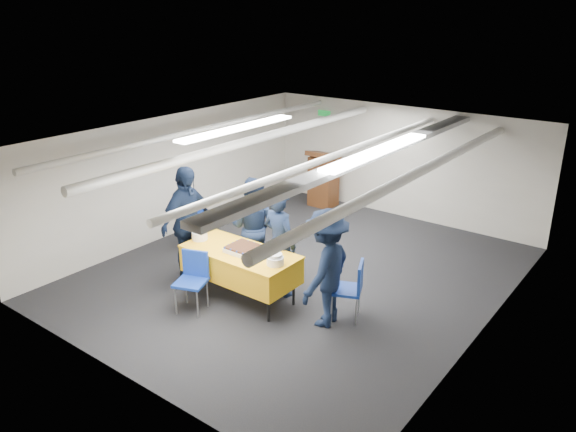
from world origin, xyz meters
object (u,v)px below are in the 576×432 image
object	(u,v)px
sailor_b	(253,227)
sailor_d	(326,268)
sheet_cake	(246,249)
chair_near	(193,275)
sailor_c	(187,223)
serving_table	(240,264)
chair_left	(194,219)
sailor_a	(280,243)
chair_right	(352,285)
podium	(323,179)

from	to	relation	value
sailor_b	sailor_d	world-z (taller)	sailor_d
sheet_cake	chair_near	distance (m)	0.84
sailor_d	sailor_c	bearing A→B (deg)	-94.10
sailor_b	sailor_d	distance (m)	1.88
serving_table	chair_near	world-z (taller)	chair_near
chair_left	sailor_a	distance (m)	2.39
sheet_cake	sailor_c	distance (m)	1.26
chair_left	sailor_b	xyz separation A→B (m)	(1.58, -0.20, 0.30)
sailor_a	chair_right	bearing A→B (deg)	-173.74
sheet_cake	sailor_d	world-z (taller)	sailor_d
podium	sailor_a	xyz separation A→B (m)	(1.73, -3.77, 0.22)
sheet_cake	sailor_c	bearing A→B (deg)	178.94
sailor_a	sheet_cake	bearing A→B (deg)	66.09
chair_right	sailor_a	bearing A→B (deg)	179.82
chair_right	chair_left	bearing A→B (deg)	172.71
sailor_c	podium	bearing A→B (deg)	-3.08
sailor_b	sailor_c	world-z (taller)	sailor_c
serving_table	sailor_d	bearing A→B (deg)	6.67
sheet_cake	chair_right	xyz separation A→B (m)	(1.55, 0.46, -0.28)
serving_table	sailor_a	xyz separation A→B (m)	(0.37, 0.48, 0.27)
sailor_c	chair_left	bearing A→B (deg)	35.82
chair_near	chair_left	xyz separation A→B (m)	(-1.62, 1.58, 0.00)
serving_table	sheet_cake	xyz separation A→B (m)	(0.10, 0.02, 0.26)
sailor_b	sailor_d	bearing A→B (deg)	144.34
podium	sailor_d	xyz separation A→B (m)	(2.77, -4.08, 0.22)
chair_left	sailor_d	size ratio (longest dim) A/B	0.52
serving_table	sailor_c	world-z (taller)	sailor_c
sheet_cake	serving_table	bearing A→B (deg)	-171.29
chair_near	sailor_b	distance (m)	1.41
sheet_cake	sailor_a	distance (m)	0.53
sailor_d	chair_left	bearing A→B (deg)	-109.79
sailor_a	sailor_b	distance (m)	0.79
sheet_cake	sailor_d	bearing A→B (deg)	6.51
chair_right	sailor_c	xyz separation A→B (m)	(-2.81, -0.43, 0.40)
chair_near	sailor_c	distance (m)	1.14
serving_table	podium	world-z (taller)	podium
chair_right	sailor_a	world-z (taller)	sailor_a
serving_table	sailor_a	bearing A→B (deg)	52.14
chair_right	sailor_b	distance (m)	2.07
chair_near	chair_left	distance (m)	2.26
podium	sailor_c	world-z (taller)	sailor_c
serving_table	sailor_d	distance (m)	1.45
serving_table	sailor_a	distance (m)	0.66
chair_near	sailor_d	distance (m)	1.95
chair_near	chair_right	world-z (taller)	same
sheet_cake	chair_left	distance (m)	2.27
sheet_cake	chair_left	xyz separation A→B (m)	(-2.06, 0.92, -0.28)
sailor_a	sailor_d	xyz separation A→B (m)	(1.04, -0.31, 0.01)
podium	chair_left	world-z (taller)	podium
chair_left	podium	bearing A→B (deg)	79.80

